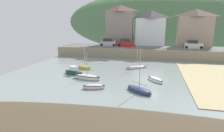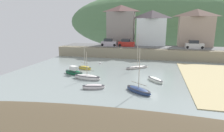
# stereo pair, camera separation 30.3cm
# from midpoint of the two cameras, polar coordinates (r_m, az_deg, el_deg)

# --- Properties ---
(ground) EXTENTS (48.00, 41.00, 0.61)m
(ground) POSITION_cam_midpoint_polar(r_m,az_deg,el_deg) (20.03, 14.96, -11.90)
(ground) COLOR gray
(quay_seawall) EXTENTS (48.00, 9.40, 2.40)m
(quay_seawall) POSITION_cam_midpoint_polar(r_m,az_deg,el_deg) (45.82, 12.70, 3.84)
(quay_seawall) COLOR gray
(quay_seawall) RESTS_ON ground
(hillside_backdrop) EXTENTS (80.00, 44.00, 25.09)m
(hillside_backdrop) POSITION_cam_midpoint_polar(r_m,az_deg,el_deg) (82.99, 15.33, 12.87)
(hillside_backdrop) COLOR #4D734A
(hillside_backdrop) RESTS_ON ground
(waterfront_building_left) EXTENTS (7.74, 4.48, 10.81)m
(waterfront_building_left) POSITION_cam_midpoint_polar(r_m,az_deg,el_deg) (53.91, 2.92, 12.47)
(waterfront_building_left) COLOR gray
(waterfront_building_left) RESTS_ON ground
(waterfront_building_centre) EXTENTS (7.93, 5.53, 9.31)m
(waterfront_building_centre) POSITION_cam_midpoint_polar(r_m,az_deg,el_deg) (53.00, 12.10, 11.38)
(waterfront_building_centre) COLOR white
(waterfront_building_centre) RESTS_ON ground
(waterfront_building_right) EXTENTS (8.63, 4.60, 9.46)m
(waterfront_building_right) POSITION_cam_midpoint_polar(r_m,az_deg,el_deg) (53.84, 24.31, 10.63)
(waterfront_building_right) COLOR tan
(waterfront_building_right) RESTS_ON ground
(motorboat_with_cabin) EXTENTS (3.85, 3.35, 5.71)m
(motorboat_with_cabin) POSITION_cam_midpoint_polar(r_m,az_deg,el_deg) (23.74, 8.43, -7.28)
(motorboat_with_cabin) COLOR navy
(motorboat_with_cabin) RESTS_ON ground
(sailboat_far_left) EXTENTS (4.60, 2.00, 4.43)m
(sailboat_far_left) POSITION_cam_midpoint_polar(r_m,az_deg,el_deg) (28.96, -7.28, -3.40)
(sailboat_far_left) COLOR silver
(sailboat_far_left) RESTS_ON ground
(sailboat_tall_mast) EXTENTS (4.29, 3.48, 6.59)m
(sailboat_tall_mast) POSITION_cam_midpoint_polar(r_m,az_deg,el_deg) (35.59, 7.90, -0.38)
(sailboat_tall_mast) COLOR silver
(sailboat_tall_mast) RESTS_ON ground
(sailboat_blue_trim) EXTENTS (2.79, 3.06, 0.79)m
(sailboat_blue_trim) POSITION_cam_midpoint_polar(r_m,az_deg,el_deg) (28.31, 13.33, -4.16)
(sailboat_blue_trim) COLOR white
(sailboat_blue_trim) RESTS_ON ground
(sailboat_white_hull) EXTENTS (4.02, 2.47, 1.60)m
(sailboat_white_hull) POSITION_cam_midpoint_polar(r_m,az_deg,el_deg) (32.02, -11.26, -1.79)
(sailboat_white_hull) COLOR #145734
(sailboat_white_hull) RESTS_ON ground
(rowboat_small_beached) EXTENTS (3.04, 1.97, 4.61)m
(rowboat_small_beached) POSITION_cam_midpoint_polar(r_m,az_deg,el_deg) (35.14, -8.03, -0.53)
(rowboat_small_beached) COLOR gold
(rowboat_small_beached) RESTS_ON ground
(dinghy_open_wooden) EXTENTS (3.15, 1.76, 0.81)m
(dinghy_open_wooden) POSITION_cam_midpoint_polar(r_m,az_deg,el_deg) (24.78, -5.28, -6.34)
(dinghy_open_wooden) COLOR silver
(dinghy_open_wooden) RESTS_ON ground
(parked_car_near_slipway) EXTENTS (4.11, 1.82, 1.95)m
(parked_car_near_slipway) POSITION_cam_midpoint_polar(r_m,az_deg,el_deg) (50.29, -0.75, 7.09)
(parked_car_near_slipway) COLOR #BBB0BC
(parked_car_near_slipway) RESTS_ON ground
(parked_car_by_wall) EXTENTS (4.25, 2.10, 1.95)m
(parked_car_by_wall) POSITION_cam_midpoint_polar(r_m,az_deg,el_deg) (49.34, 4.62, 6.93)
(parked_car_by_wall) COLOR #B1251D
(parked_car_by_wall) RESTS_ON ground
(parked_car_end_of_row) EXTENTS (4.13, 1.82, 1.95)m
(parked_car_end_of_row) POSITION_cam_midpoint_polar(r_m,az_deg,el_deg) (49.55, 23.92, 5.88)
(parked_car_end_of_row) COLOR silver
(parked_car_end_of_row) RESTS_ON ground
(mooring_buoy) EXTENTS (0.44, 0.44, 0.44)m
(mooring_buoy) POSITION_cam_midpoint_polar(r_m,az_deg,el_deg) (39.30, -3.38, 0.82)
(mooring_buoy) COLOR silver
(mooring_buoy) RESTS_ON ground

